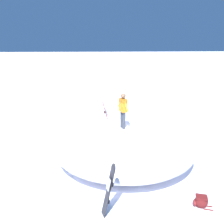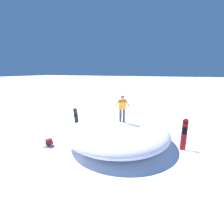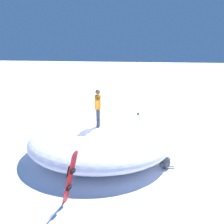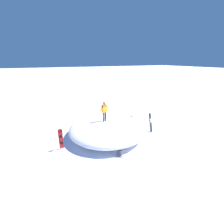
{
  "view_description": "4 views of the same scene",
  "coord_description": "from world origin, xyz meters",
  "px_view_note": "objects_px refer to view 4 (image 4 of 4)",
  "views": [
    {
      "loc": [
        -1.52,
        -9.84,
        5.0
      ],
      "look_at": [
        -0.73,
        0.33,
        1.99
      ],
      "focal_mm": 38.18,
      "sensor_mm": 36.0,
      "label": 1
    },
    {
      "loc": [
        8.03,
        2.74,
        4.23
      ],
      "look_at": [
        0.05,
        -0.47,
        1.94
      ],
      "focal_mm": 24.88,
      "sensor_mm": 36.0,
      "label": 2
    },
    {
      "loc": [
        -4.01,
        9.01,
        4.29
      ],
      "look_at": [
        -0.82,
        -0.14,
        1.96
      ],
      "focal_mm": 38.77,
      "sensor_mm": 36.0,
      "label": 3
    },
    {
      "loc": [
        -10.34,
        4.22,
        5.9
      ],
      "look_at": [
        -0.25,
        -0.6,
        1.98
      ],
      "focal_mm": 24.12,
      "sensor_mm": 36.0,
      "label": 4
    }
  ],
  "objects_px": {
    "snowboarder_standing": "(104,110)",
    "backpack_far": "(119,153)",
    "snowboard_secondary_upright": "(150,122)",
    "backpack_near": "(131,118)",
    "snowboard_primary_upright": "(61,139)"
  },
  "relations": [
    {
      "from": "snowboarder_standing",
      "to": "backpack_far",
      "type": "height_order",
      "value": "snowboarder_standing"
    },
    {
      "from": "snowboard_secondary_upright",
      "to": "backpack_far",
      "type": "relative_size",
      "value": 2.69
    },
    {
      "from": "snowboarder_standing",
      "to": "backpack_near",
      "type": "height_order",
      "value": "snowboarder_standing"
    },
    {
      "from": "snowboard_primary_upright",
      "to": "snowboard_secondary_upright",
      "type": "relative_size",
      "value": 1.03
    },
    {
      "from": "backpack_near",
      "to": "backpack_far",
      "type": "relative_size",
      "value": 1.05
    },
    {
      "from": "snowboard_primary_upright",
      "to": "backpack_far",
      "type": "relative_size",
      "value": 2.77
    },
    {
      "from": "snowboard_primary_upright",
      "to": "backpack_near",
      "type": "height_order",
      "value": "snowboard_primary_upright"
    },
    {
      "from": "snowboard_secondary_upright",
      "to": "backpack_far",
      "type": "distance_m",
      "value": 4.55
    },
    {
      "from": "backpack_far",
      "to": "snowboarder_standing",
      "type": "bearing_deg",
      "value": -4.09
    },
    {
      "from": "backpack_near",
      "to": "backpack_far",
      "type": "height_order",
      "value": "backpack_far"
    },
    {
      "from": "snowboarder_standing",
      "to": "snowboard_primary_upright",
      "type": "bearing_deg",
      "value": 99.09
    },
    {
      "from": "snowboarder_standing",
      "to": "snowboard_secondary_upright",
      "type": "bearing_deg",
      "value": -102.76
    },
    {
      "from": "snowboard_primary_upright",
      "to": "backpack_far",
      "type": "bearing_deg",
      "value": -125.48
    },
    {
      "from": "snowboarder_standing",
      "to": "backpack_near",
      "type": "distance_m",
      "value": 4.72
    },
    {
      "from": "snowboarder_standing",
      "to": "backpack_near",
      "type": "relative_size",
      "value": 2.42
    }
  ]
}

